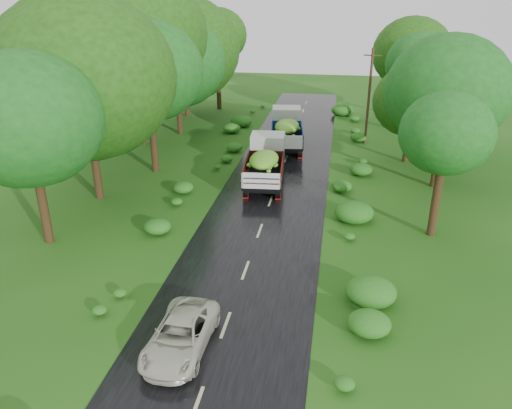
% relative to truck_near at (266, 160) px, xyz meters
% --- Properties ---
extents(ground, '(120.00, 120.00, 0.00)m').
position_rel_truck_near_xyz_m(ground, '(0.76, -15.00, -1.52)').
color(ground, '#16470F').
rests_on(ground, ground).
extents(road, '(6.50, 80.00, 0.02)m').
position_rel_truck_near_xyz_m(road, '(0.76, -10.00, -1.51)').
color(road, black).
rests_on(road, ground).
extents(road_lines, '(0.12, 69.60, 0.00)m').
position_rel_truck_near_xyz_m(road_lines, '(0.76, -9.00, -1.50)').
color(road_lines, '#BFB78C').
rests_on(road_lines, road).
extents(truck_near, '(2.74, 6.56, 2.69)m').
position_rel_truck_near_xyz_m(truck_near, '(0.00, 0.00, 0.00)').
color(truck_near, black).
rests_on(truck_near, ground).
extents(truck_far, '(3.09, 6.78, 2.75)m').
position_rel_truck_near_xyz_m(truck_far, '(0.45, 8.01, 0.03)').
color(truck_far, black).
rests_on(truck_far, ground).
extents(car, '(2.00, 4.17, 1.15)m').
position_rel_truck_near_xyz_m(car, '(-0.47, -16.57, -0.93)').
color(car, beige).
rests_on(car, road).
extents(utility_pole, '(1.31, 0.22, 7.46)m').
position_rel_truck_near_xyz_m(utility_pole, '(6.64, 10.23, 2.32)').
color(utility_pole, '#382616').
rests_on(utility_pole, ground).
extents(trees_left, '(7.50, 33.90, 10.49)m').
position_rel_truck_near_xyz_m(trees_left, '(-9.60, 6.16, 5.35)').
color(trees_left, black).
rests_on(trees_left, ground).
extents(trees_right, '(4.93, 29.20, 7.78)m').
position_rel_truck_near_xyz_m(trees_right, '(10.31, 8.22, 4.06)').
color(trees_right, black).
rests_on(trees_right, ground).
extents(shrubs, '(11.90, 44.00, 0.70)m').
position_rel_truck_near_xyz_m(shrubs, '(0.76, -1.00, -1.17)').
color(shrubs, '#295F16').
rests_on(shrubs, ground).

